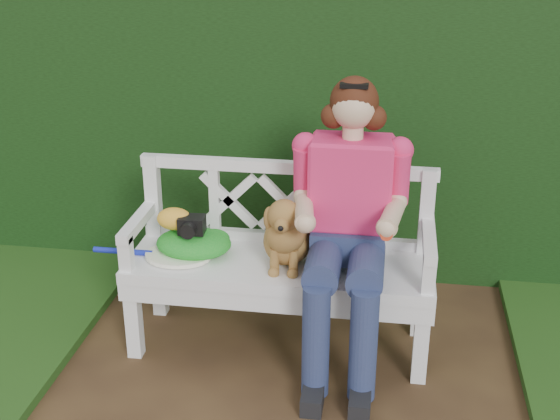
# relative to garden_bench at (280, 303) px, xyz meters

# --- Properties ---
(brick_wall) EXTENTS (10.00, 0.30, 2.20)m
(brick_wall) POSITION_rel_garden_bench_xyz_m (0.09, 1.10, 0.86)
(brick_wall) COLOR #5D1B0F
(brick_wall) RESTS_ON ground
(ivy_hedge) EXTENTS (10.00, 0.18, 1.70)m
(ivy_hedge) POSITION_rel_garden_bench_xyz_m (0.09, 0.88, 0.61)
(ivy_hedge) COLOR #183C15
(ivy_hedge) RESTS_ON ground
(garden_bench) EXTENTS (1.65, 0.81, 0.48)m
(garden_bench) POSITION_rel_garden_bench_xyz_m (0.00, 0.00, 0.00)
(garden_bench) COLOR white
(garden_bench) RESTS_ON ground
(seated_woman) EXTENTS (0.78, 0.91, 1.37)m
(seated_woman) POSITION_rel_garden_bench_xyz_m (0.33, -0.02, 0.45)
(seated_woman) COLOR #ED3B3D
(seated_woman) RESTS_ON ground
(dog) EXTENTS (0.31, 0.38, 0.38)m
(dog) POSITION_rel_garden_bench_xyz_m (0.04, -0.04, 0.43)
(dog) COLOR #9C671F
(dog) RESTS_ON garden_bench
(tennis_racket) EXTENTS (0.67, 0.38, 0.03)m
(tennis_racket) POSITION_rel_garden_bench_xyz_m (-0.53, -0.05, 0.26)
(tennis_racket) COLOR silver
(tennis_racket) RESTS_ON garden_bench
(green_bag) EXTENTS (0.39, 0.31, 0.13)m
(green_bag) POSITION_rel_garden_bench_xyz_m (-0.44, 0.00, 0.30)
(green_bag) COLOR #2B9126
(green_bag) RESTS_ON garden_bench
(camera_item) EXTENTS (0.13, 0.10, 0.08)m
(camera_item) POSITION_rel_garden_bench_xyz_m (-0.44, -0.02, 0.41)
(camera_item) COLOR black
(camera_item) RESTS_ON green_bag
(baseball_glove) EXTENTS (0.18, 0.14, 0.11)m
(baseball_glove) POSITION_rel_garden_bench_xyz_m (-0.53, 0.01, 0.42)
(baseball_glove) COLOR gold
(baseball_glove) RESTS_ON green_bag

